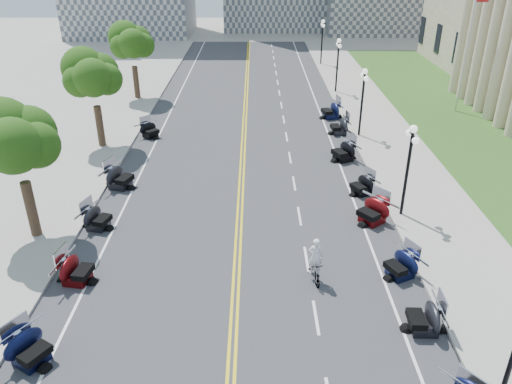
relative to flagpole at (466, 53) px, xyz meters
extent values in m
plane|color=gray|center=(-18.00, -22.00, -5.00)|extent=(160.00, 160.00, 0.00)
cube|color=#333335|center=(-18.00, -12.00, -5.00)|extent=(16.00, 90.00, 0.01)
cube|color=yellow|center=(-18.12, -12.00, -4.99)|extent=(0.12, 90.00, 0.00)
cube|color=yellow|center=(-17.88, -12.00, -4.99)|extent=(0.12, 90.00, 0.00)
cube|color=white|center=(-11.60, -12.00, -4.99)|extent=(0.12, 90.00, 0.00)
cube|color=white|center=(-24.40, -12.00, -4.99)|extent=(0.12, 90.00, 0.00)
cube|color=white|center=(-14.80, -26.00, -4.99)|extent=(0.12, 2.00, 0.00)
cube|color=white|center=(-14.80, -22.00, -4.99)|extent=(0.12, 2.00, 0.00)
cube|color=white|center=(-14.80, -18.00, -4.99)|extent=(0.12, 2.00, 0.00)
cube|color=white|center=(-14.80, -14.00, -4.99)|extent=(0.12, 2.00, 0.00)
cube|color=white|center=(-14.80, -10.00, -4.99)|extent=(0.12, 2.00, 0.00)
cube|color=white|center=(-14.80, -6.00, -4.99)|extent=(0.12, 2.00, 0.00)
cube|color=white|center=(-14.80, -2.00, -4.99)|extent=(0.12, 2.00, 0.00)
cube|color=white|center=(-14.80, 2.00, -4.99)|extent=(0.12, 2.00, 0.00)
cube|color=white|center=(-14.80, 6.00, -4.99)|extent=(0.12, 2.00, 0.00)
cube|color=white|center=(-14.80, 10.00, -4.99)|extent=(0.12, 2.00, 0.00)
cube|color=white|center=(-14.80, 14.00, -4.99)|extent=(0.12, 2.00, 0.00)
cube|color=white|center=(-14.80, 18.00, -4.99)|extent=(0.12, 2.00, 0.00)
cube|color=white|center=(-14.80, 22.00, -4.99)|extent=(0.12, 2.00, 0.00)
cube|color=white|center=(-14.80, 26.00, -4.99)|extent=(0.12, 2.00, 0.00)
cube|color=white|center=(-14.80, 30.00, -4.99)|extent=(0.12, 2.00, 0.00)
cube|color=#9E9991|center=(-7.50, -12.00, -4.92)|extent=(5.00, 90.00, 0.15)
cube|color=#9E9991|center=(-28.50, -12.00, -4.92)|extent=(5.00, 90.00, 0.15)
cube|color=#356023|center=(-0.50, -4.00, -4.95)|extent=(9.00, 60.00, 0.10)
imported|color=#A51414|center=(-14.63, -23.60, -4.48)|extent=(0.72, 1.77, 1.03)
imported|color=white|center=(-14.63, -23.60, -3.09)|extent=(0.64, 0.42, 1.75)
camera|label=1|loc=(-17.19, -41.14, 8.18)|focal=35.00mm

